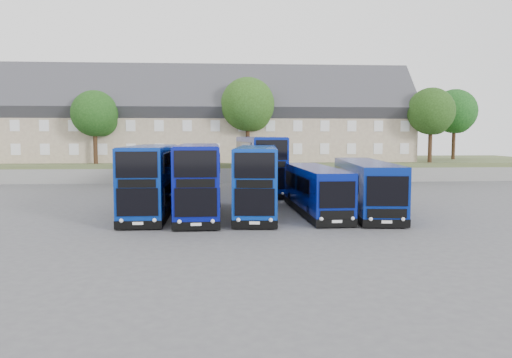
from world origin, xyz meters
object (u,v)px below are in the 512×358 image
object	(u,v)px
dd_front_left	(151,181)
dd_front_mid	(199,181)
tree_east	(432,113)
coach_east_a	(315,191)
tree_west	(96,115)
tree_mid	(249,106)
tree_far	(455,113)

from	to	relation	value
dd_front_left	dd_front_mid	bearing A→B (deg)	-8.45
dd_front_left	tree_east	bearing A→B (deg)	38.26
coach_east_a	tree_east	size ratio (longest dim) A/B	1.33
dd_front_mid	tree_west	world-z (taller)	tree_west
tree_mid	tree_east	size ratio (longest dim) A/B	1.12
tree_far	tree_mid	bearing A→B (deg)	-165.96
coach_east_a	tree_far	bearing A→B (deg)	49.96
tree_east	tree_far	size ratio (longest dim) A/B	0.94
tree_west	tree_mid	xyz separation A→B (m)	(16.00, 0.50, 1.02)
coach_east_a	dd_front_left	bearing A→B (deg)	177.40
coach_east_a	tree_west	xyz separation A→B (m)	(-18.95, 22.17, 5.61)
dd_front_left	tree_mid	xyz separation A→B (m)	(7.42, 22.51, 5.96)
tree_mid	tree_far	world-z (taller)	tree_mid
dd_front_mid	tree_far	bearing A→B (deg)	43.17
coach_east_a	tree_east	world-z (taller)	tree_east
tree_west	tree_far	xyz separation A→B (m)	(42.00, 7.00, 0.68)
dd_front_left	tree_mid	bearing A→B (deg)	71.27
tree_west	tree_mid	world-z (taller)	tree_mid
dd_front_mid	tree_far	world-z (taller)	tree_far
tree_east	tree_far	world-z (taller)	tree_far
dd_front_left	tree_west	distance (m)	24.14
tree_west	tree_mid	size ratio (longest dim) A/B	0.83
tree_east	dd_front_left	bearing A→B (deg)	-141.24
tree_far	coach_east_a	bearing A→B (deg)	-128.31
tree_east	tree_far	distance (m)	9.23
dd_front_mid	coach_east_a	bearing A→B (deg)	1.14
tree_mid	tree_east	bearing A→B (deg)	-1.43
tree_west	tree_far	bearing A→B (deg)	9.46
dd_front_left	tree_far	bearing A→B (deg)	40.47
dd_front_mid	tree_mid	xyz separation A→B (m)	(4.41, 22.93, 5.93)
dd_front_left	tree_east	world-z (taller)	tree_east
coach_east_a	tree_east	distance (m)	28.59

